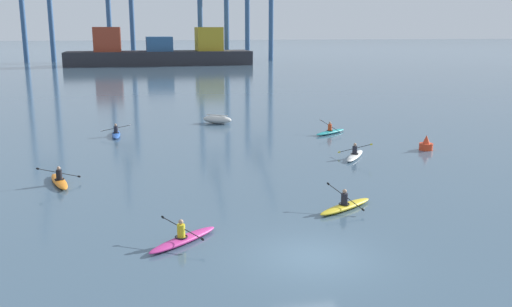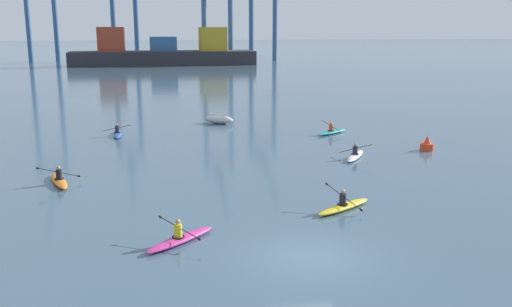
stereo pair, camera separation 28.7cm
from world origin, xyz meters
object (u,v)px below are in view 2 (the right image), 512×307
object	(u,v)px
container_barge	(163,53)
capsized_dinghy	(219,119)
channel_buoy	(427,145)
kayak_magenta	(180,238)
kayak_yellow	(344,206)
kayak_white	(355,155)
kayak_orange	(59,180)
kayak_blue	(117,134)
kayak_teal	(332,132)

from	to	relation	value
container_barge	capsized_dinghy	xyz separation A→B (m)	(0.82, -81.24, -2.37)
channel_buoy	kayak_magenta	world-z (taller)	channel_buoy
container_barge	kayak_magenta	bearing A→B (deg)	-92.37
container_barge	kayak_yellow	bearing A→B (deg)	-88.38
kayak_white	capsized_dinghy	bearing A→B (deg)	114.05
kayak_white	kayak_orange	distance (m)	17.46
kayak_magenta	kayak_orange	distance (m)	11.04
kayak_blue	kayak_orange	world-z (taller)	kayak_orange
channel_buoy	kayak_teal	size ratio (longest dim) A/B	0.31
kayak_blue	kayak_orange	distance (m)	13.18
container_barge	kayak_white	size ratio (longest dim) A/B	13.01
capsized_dinghy	kayak_orange	world-z (taller)	kayak_orange
kayak_teal	container_barge	bearing A→B (deg)	95.60
capsized_dinghy	kayak_white	xyz separation A→B (m)	(6.49, -14.54, -0.18)
container_barge	capsized_dinghy	bearing A→B (deg)	-89.42
capsized_dinghy	channel_buoy	bearing A→B (deg)	-48.21
kayak_blue	kayak_teal	world-z (taller)	kayak_teal
container_barge	kayak_teal	xyz separation A→B (m)	(8.60, -87.78, -2.55)
kayak_teal	kayak_magenta	distance (m)	23.75
channel_buoy	kayak_teal	bearing A→B (deg)	121.50
kayak_blue	kayak_white	bearing A→B (deg)	-35.76
kayak_yellow	kayak_orange	size ratio (longest dim) A/B	0.94
kayak_blue	kayak_teal	size ratio (longest dim) A/B	1.07
channel_buoy	capsized_dinghy	bearing A→B (deg)	131.79
kayak_yellow	kayak_magenta	size ratio (longest dim) A/B	1.08
kayak_white	kayak_orange	xyz separation A→B (m)	(-17.31, -2.30, 0.00)
kayak_white	kayak_orange	world-z (taller)	same
capsized_dinghy	kayak_yellow	size ratio (longest dim) A/B	0.86
capsized_dinghy	kayak_teal	world-z (taller)	kayak_teal
kayak_orange	kayak_blue	bearing A→B (deg)	78.89
capsized_dinghy	channel_buoy	size ratio (longest dim) A/B	2.77
kayak_magenta	kayak_orange	xyz separation A→B (m)	(-5.55, 9.55, 0.00)
kayak_magenta	kayak_orange	size ratio (longest dim) A/B	0.87
kayak_yellow	kayak_blue	xyz separation A→B (m)	(-10.43, 20.06, -0.00)
kayak_blue	kayak_magenta	world-z (taller)	same
kayak_yellow	kayak_orange	world-z (taller)	kayak_yellow
kayak_white	kayak_orange	size ratio (longest dim) A/B	0.91
kayak_blue	kayak_yellow	bearing A→B (deg)	-62.51
kayak_magenta	kayak_white	bearing A→B (deg)	45.21
channel_buoy	kayak_yellow	distance (m)	14.42
capsized_dinghy	kayak_blue	bearing A→B (deg)	-154.75
kayak_yellow	kayak_teal	world-z (taller)	kayak_yellow
kayak_yellow	kayak_orange	bearing A→B (deg)	151.25
capsized_dinghy	container_barge	bearing A→B (deg)	90.58
container_barge	kayak_yellow	world-z (taller)	container_barge
kayak_white	kayak_magenta	bearing A→B (deg)	-134.79
container_barge	kayak_blue	xyz separation A→B (m)	(-7.46, -85.14, -2.55)
kayak_orange	kayak_white	bearing A→B (deg)	7.57
kayak_magenta	kayak_teal	bearing A→B (deg)	56.68
kayak_yellow	kayak_magenta	xyz separation A→B (m)	(-7.42, -2.43, -0.00)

